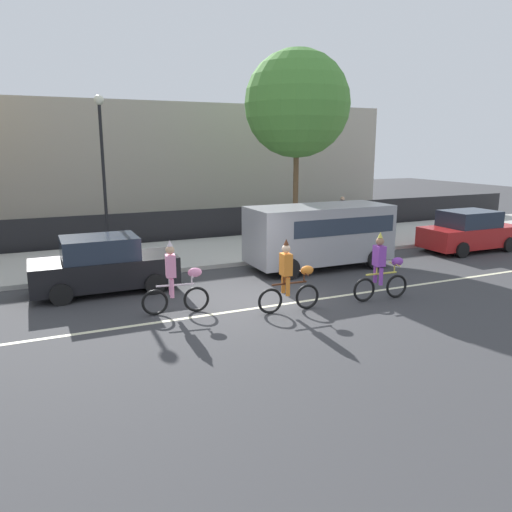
{
  "coord_description": "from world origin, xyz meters",
  "views": [
    {
      "loc": [
        -5.69,
        -11.94,
        4.21
      ],
      "look_at": [
        0.24,
        1.2,
        1.0
      ],
      "focal_mm": 35.0,
      "sensor_mm": 36.0,
      "label": 1
    }
  ],
  "objects_px": {
    "street_lamp_post": "(102,151)",
    "parade_cyclist_purple": "(382,270)",
    "parked_car_red": "(469,232)",
    "parked_car_black": "(103,266)",
    "pedestrian_onlooker": "(342,212)",
    "parade_cyclist_pink": "(176,282)",
    "parade_cyclist_orange": "(290,280)",
    "parked_van_grey": "(321,232)"
  },
  "relations": [
    {
      "from": "parked_car_black",
      "to": "pedestrian_onlooker",
      "type": "distance_m",
      "value": 13.33
    },
    {
      "from": "parade_cyclist_pink",
      "to": "parade_cyclist_orange",
      "type": "relative_size",
      "value": 1.0
    },
    {
      "from": "parked_car_red",
      "to": "parade_cyclist_purple",
      "type": "bearing_deg",
      "value": -152.38
    },
    {
      "from": "parade_cyclist_pink",
      "to": "parked_car_black",
      "type": "xyz_separation_m",
      "value": [
        -1.4,
        2.8,
        -0.06
      ]
    },
    {
      "from": "street_lamp_post",
      "to": "parade_cyclist_purple",
      "type": "bearing_deg",
      "value": -56.15
    },
    {
      "from": "parked_car_red",
      "to": "street_lamp_post",
      "type": "distance_m",
      "value": 14.79
    },
    {
      "from": "street_lamp_post",
      "to": "pedestrian_onlooker",
      "type": "xyz_separation_m",
      "value": [
        11.23,
        0.63,
        -2.97
      ]
    },
    {
      "from": "parade_cyclist_pink",
      "to": "parade_cyclist_purple",
      "type": "xyz_separation_m",
      "value": [
        5.5,
        -1.2,
        0.0
      ]
    },
    {
      "from": "parade_cyclist_pink",
      "to": "parade_cyclist_orange",
      "type": "height_order",
      "value": "same"
    },
    {
      "from": "parked_van_grey",
      "to": "street_lamp_post",
      "type": "xyz_separation_m",
      "value": [
        -6.5,
        5.09,
        2.71
      ]
    },
    {
      "from": "parade_cyclist_purple",
      "to": "parade_cyclist_pink",
      "type": "bearing_deg",
      "value": 167.72
    },
    {
      "from": "street_lamp_post",
      "to": "parked_car_black",
      "type": "bearing_deg",
      "value": -99.45
    },
    {
      "from": "parked_car_black",
      "to": "parked_car_red",
      "type": "height_order",
      "value": "same"
    },
    {
      "from": "parade_cyclist_orange",
      "to": "parked_van_grey",
      "type": "distance_m",
      "value": 4.99
    },
    {
      "from": "parade_cyclist_purple",
      "to": "pedestrian_onlooker",
      "type": "distance_m",
      "value": 10.96
    },
    {
      "from": "parade_cyclist_purple",
      "to": "parked_car_red",
      "type": "bearing_deg",
      "value": 27.62
    },
    {
      "from": "parked_car_black",
      "to": "street_lamp_post",
      "type": "height_order",
      "value": "street_lamp_post"
    },
    {
      "from": "parade_cyclist_pink",
      "to": "parked_car_red",
      "type": "bearing_deg",
      "value": 11.78
    },
    {
      "from": "parade_cyclist_purple",
      "to": "parked_van_grey",
      "type": "xyz_separation_m",
      "value": [
        0.45,
        3.93,
        0.44
      ]
    },
    {
      "from": "parade_cyclist_pink",
      "to": "parade_cyclist_purple",
      "type": "height_order",
      "value": "same"
    },
    {
      "from": "parade_cyclist_purple",
      "to": "pedestrian_onlooker",
      "type": "bearing_deg",
      "value": 61.82
    },
    {
      "from": "parade_cyclist_orange",
      "to": "parked_car_black",
      "type": "relative_size",
      "value": 0.47
    },
    {
      "from": "parked_van_grey",
      "to": "parked_car_black",
      "type": "xyz_separation_m",
      "value": [
        -7.34,
        0.06,
        -0.5
      ]
    },
    {
      "from": "parade_cyclist_pink",
      "to": "parked_van_grey",
      "type": "distance_m",
      "value": 6.56
    },
    {
      "from": "parked_car_black",
      "to": "pedestrian_onlooker",
      "type": "xyz_separation_m",
      "value": [
        12.07,
        5.67,
        0.23
      ]
    },
    {
      "from": "parade_cyclist_orange",
      "to": "street_lamp_post",
      "type": "relative_size",
      "value": 0.33
    },
    {
      "from": "street_lamp_post",
      "to": "parked_van_grey",
      "type": "bearing_deg",
      "value": -38.07
    },
    {
      "from": "street_lamp_post",
      "to": "pedestrian_onlooker",
      "type": "height_order",
      "value": "street_lamp_post"
    },
    {
      "from": "street_lamp_post",
      "to": "parade_cyclist_pink",
      "type": "bearing_deg",
      "value": -85.92
    },
    {
      "from": "parked_van_grey",
      "to": "parked_car_red",
      "type": "distance_m",
      "value": 7.02
    },
    {
      "from": "parked_van_grey",
      "to": "parade_cyclist_purple",
      "type": "bearing_deg",
      "value": -96.52
    },
    {
      "from": "parked_van_grey",
      "to": "pedestrian_onlooker",
      "type": "xyz_separation_m",
      "value": [
        4.73,
        5.73,
        -0.27
      ]
    },
    {
      "from": "street_lamp_post",
      "to": "pedestrian_onlooker",
      "type": "relative_size",
      "value": 3.62
    },
    {
      "from": "parade_cyclist_purple",
      "to": "pedestrian_onlooker",
      "type": "relative_size",
      "value": 1.19
    },
    {
      "from": "parade_cyclist_orange",
      "to": "pedestrian_onlooker",
      "type": "height_order",
      "value": "parade_cyclist_orange"
    },
    {
      "from": "parade_cyclist_pink",
      "to": "parade_cyclist_orange",
      "type": "distance_m",
      "value": 2.9
    },
    {
      "from": "parade_cyclist_orange",
      "to": "street_lamp_post",
      "type": "height_order",
      "value": "street_lamp_post"
    },
    {
      "from": "parked_car_black",
      "to": "pedestrian_onlooker",
      "type": "bearing_deg",
      "value": 25.16
    },
    {
      "from": "parade_cyclist_pink",
      "to": "pedestrian_onlooker",
      "type": "xyz_separation_m",
      "value": [
        10.67,
        8.46,
        0.17
      ]
    },
    {
      "from": "parade_cyclist_orange",
      "to": "parade_cyclist_purple",
      "type": "xyz_separation_m",
      "value": [
        2.79,
        -0.16,
        0.0
      ]
    },
    {
      "from": "parade_cyclist_pink",
      "to": "street_lamp_post",
      "type": "distance_m",
      "value": 8.46
    },
    {
      "from": "parade_cyclist_pink",
      "to": "parked_van_grey",
      "type": "bearing_deg",
      "value": 24.7
    }
  ]
}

